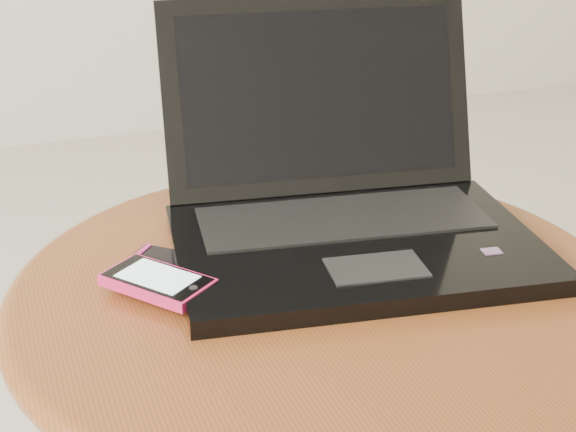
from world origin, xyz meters
name	(u,v)px	position (x,y,z in m)	size (l,w,h in m)	color
table	(318,367)	(-0.04, 0.01, 0.38)	(0.62, 0.62, 0.49)	brown
laptop	(344,199)	(0.02, 0.09, 0.53)	(0.41, 0.39, 0.23)	black
phone_black	(178,268)	(-0.17, 0.07, 0.49)	(0.11, 0.11, 0.01)	black
phone_pink	(158,282)	(-0.20, 0.03, 0.50)	(0.11, 0.11, 0.01)	#DB205E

